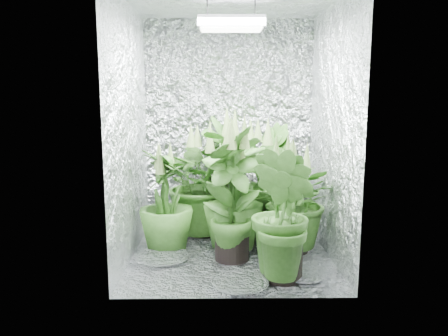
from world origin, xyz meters
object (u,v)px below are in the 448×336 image
plant_e (293,201)px  plant_f (232,194)px  circulation_fan (293,217)px  plant_h (234,196)px  plant_a (202,182)px  plant_g (284,215)px  plant_c (264,181)px  plant_b (226,175)px  grow_lamp (231,24)px  plant_d (166,202)px

plant_e → plant_f: size_ratio=0.90×
circulation_fan → plant_h: bearing=-138.9°
plant_a → plant_e: bearing=-31.5°
plant_g → circulation_fan: size_ratio=3.09×
plant_a → plant_c: plant_c is taller
plant_f → plant_b: bearing=92.9°
plant_f → circulation_fan: bearing=49.5°
grow_lamp → plant_f: size_ratio=0.44×
plant_d → plant_g: size_ratio=0.90×
plant_e → plant_g: plant_g is taller
circulation_fan → plant_e: bearing=-98.5°
plant_d → plant_g: bearing=-33.4°
plant_f → plant_g: plant_f is taller
plant_f → plant_g: bearing=-47.5°
plant_f → plant_h: 0.24m
plant_h → plant_e: bearing=-5.5°
plant_a → plant_b: 0.25m
plant_d → circulation_fan: (1.15, 0.50, -0.28)m
plant_a → plant_g: (0.60, -1.03, -0.03)m
plant_f → plant_e: bearing=20.0°
plant_b → plant_g: (0.39, -1.14, -0.08)m
grow_lamp → plant_d: (-0.53, 0.09, -1.41)m
plant_d → plant_e: bearing=-1.2°
plant_d → circulation_fan: plant_d is taller
plant_h → circulation_fan: plant_h is taller
plant_a → plant_h: plant_a is taller
grow_lamp → circulation_fan: size_ratio=1.51×
plant_d → plant_e: plant_e is taller
grow_lamp → plant_a: size_ratio=0.45×
grow_lamp → plant_g: 1.49m
plant_b → plant_f: (0.04, -0.76, -0.01)m
plant_d → plant_e: (1.05, -0.02, 0.01)m
plant_e → circulation_fan: (0.10, 0.52, -0.29)m
plant_e → plant_f: (-0.51, -0.19, 0.10)m
plant_c → plant_g: size_ratio=1.09×
plant_b → plant_h: bearing=-83.7°
grow_lamp → plant_c: bearing=57.4°
plant_f → circulation_fan: size_ratio=3.45×
plant_b → circulation_fan: plant_b is taller
circulation_fan → plant_g: bearing=-101.3°
plant_h → grow_lamp: bearing=-104.1°
grow_lamp → plant_h: bearing=75.9°
plant_a → plant_d: 0.54m
grow_lamp → plant_b: grow_lamp is taller
grow_lamp → plant_a: bearing=114.7°
plant_g → plant_e: bearing=74.2°
plant_b → plant_g: 1.20m
plant_a → plant_h: bearing=-56.7°
plant_g → plant_h: (-0.33, 0.61, -0.01)m
plant_b → plant_f: size_ratio=1.02×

